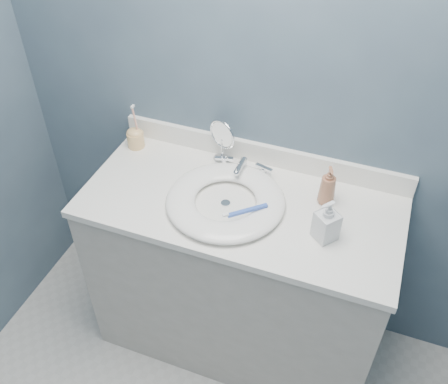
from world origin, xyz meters
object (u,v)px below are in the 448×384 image
at_px(makeup_mirror, 222,139).
at_px(soap_bottle_amber, 328,186).
at_px(soap_bottle_clear, 327,220).
at_px(toothbrush_holder, 135,137).

distance_m(makeup_mirror, soap_bottle_amber, 0.47).
bearing_deg(makeup_mirror, soap_bottle_clear, -8.04).
bearing_deg(soap_bottle_clear, soap_bottle_amber, 140.51).
relative_size(soap_bottle_amber, soap_bottle_clear, 1.00).
height_order(makeup_mirror, soap_bottle_clear, makeup_mirror).
bearing_deg(soap_bottle_amber, toothbrush_holder, 153.54).
xyz_separation_m(makeup_mirror, soap_bottle_clear, (0.49, -0.29, -0.02)).
bearing_deg(toothbrush_holder, makeup_mirror, 6.31).
xyz_separation_m(makeup_mirror, soap_bottle_amber, (0.46, -0.11, -0.02)).
bearing_deg(soap_bottle_clear, makeup_mirror, -170.75).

